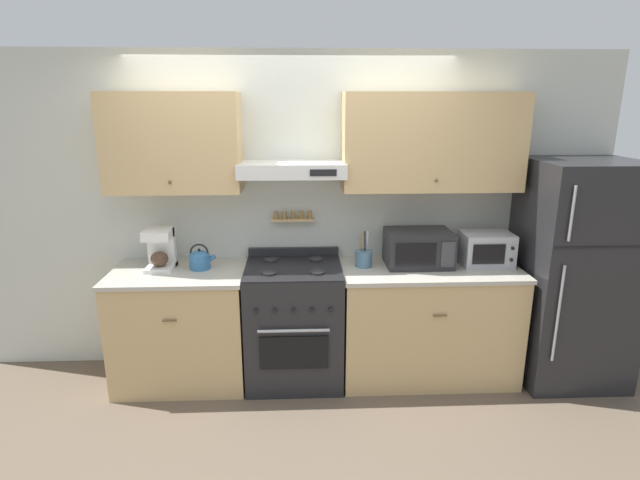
{
  "coord_description": "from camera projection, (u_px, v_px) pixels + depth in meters",
  "views": [
    {
      "loc": [
        0.04,
        -3.29,
        2.16
      ],
      "look_at": [
        0.2,
        0.28,
        1.17
      ],
      "focal_mm": 28.0,
      "sensor_mm": 36.0,
      "label": 1
    }
  ],
  "objects": [
    {
      "name": "wall_back",
      "position": [
        303.0,
        190.0,
        3.97
      ],
      "size": [
        5.2,
        0.46,
        2.55
      ],
      "color": "silver",
      "rests_on": "ground_plane"
    },
    {
      "name": "refrigerator",
      "position": [
        574.0,
        273.0,
        3.89
      ],
      "size": [
        0.79,
        0.76,
        1.75
      ],
      "color": "#232326",
      "rests_on": "ground_plane"
    },
    {
      "name": "stove_range",
      "position": [
        294.0,
        323.0,
        3.94
      ],
      "size": [
        0.74,
        0.69,
        1.01
      ],
      "color": "#232326",
      "rests_on": "ground_plane"
    },
    {
      "name": "tea_kettle",
      "position": [
        200.0,
        259.0,
        3.83
      ],
      "size": [
        0.21,
        0.16,
        0.2
      ],
      "color": "teal",
      "rests_on": "counter_left"
    },
    {
      "name": "counter_left",
      "position": [
        182.0,
        326.0,
        3.92
      ],
      "size": [
        1.02,
        0.68,
        0.92
      ],
      "color": "tan",
      "rests_on": "ground_plane"
    },
    {
      "name": "toaster_oven",
      "position": [
        486.0,
        249.0,
        3.91
      ],
      "size": [
        0.39,
        0.29,
        0.26
      ],
      "color": "#ADAFB5",
      "rests_on": "counter_right"
    },
    {
      "name": "utensil_crock",
      "position": [
        364.0,
        258.0,
        3.89
      ],
      "size": [
        0.13,
        0.13,
        0.28
      ],
      "color": "slate",
      "rests_on": "counter_right"
    },
    {
      "name": "ground_plane",
      "position": [
        295.0,
        400.0,
        3.75
      ],
      "size": [
        16.0,
        16.0,
        0.0
      ],
      "primitive_type": "plane",
      "color": "brown"
    },
    {
      "name": "microwave",
      "position": [
        418.0,
        248.0,
        3.91
      ],
      "size": [
        0.51,
        0.37,
        0.28
      ],
      "color": "#232326",
      "rests_on": "counter_right"
    },
    {
      "name": "coffee_maker",
      "position": [
        160.0,
        249.0,
        3.83
      ],
      "size": [
        0.2,
        0.24,
        0.31
      ],
      "color": "white",
      "rests_on": "counter_left"
    },
    {
      "name": "counter_right",
      "position": [
        427.0,
        321.0,
        4.0
      ],
      "size": [
        1.39,
        0.68,
        0.92
      ],
      "color": "tan",
      "rests_on": "ground_plane"
    }
  ]
}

